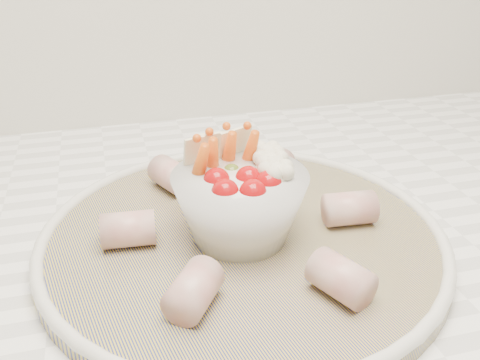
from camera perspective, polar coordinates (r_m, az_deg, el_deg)
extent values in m
cube|color=white|center=(0.62, 8.20, -3.91)|extent=(2.04, 0.62, 0.04)
cylinder|color=navy|center=(0.52, 0.28, -6.39)|extent=(0.45, 0.45, 0.01)
torus|color=silver|center=(0.52, 0.28, -5.70)|extent=(0.39, 0.39, 0.01)
sphere|color=#AD0B0E|center=(0.45, -1.59, -1.36)|extent=(0.02, 0.02, 0.02)
sphere|color=#AD0B0E|center=(0.45, 1.37, -1.41)|extent=(0.02, 0.02, 0.02)
sphere|color=#AD0B0E|center=(0.47, 3.06, -0.39)|extent=(0.02, 0.02, 0.02)
sphere|color=#AD0B0E|center=(0.47, -2.50, -0.10)|extent=(0.02, 0.02, 0.02)
sphere|color=#AD0B0E|center=(0.48, 0.91, 0.09)|extent=(0.02, 0.02, 0.02)
sphere|color=#506822|center=(0.49, -0.90, 0.72)|extent=(0.02, 0.02, 0.02)
cone|color=#E35A15|center=(0.49, -2.98, 2.05)|extent=(0.02, 0.03, 0.06)
cone|color=#E35A15|center=(0.51, -1.16, 2.72)|extent=(0.02, 0.04, 0.06)
cone|color=#E35A15|center=(0.51, 1.05, 2.78)|extent=(0.03, 0.04, 0.06)
cone|color=#E35A15|center=(0.48, -4.30, 1.26)|extent=(0.03, 0.04, 0.06)
sphere|color=#EDE6CD|center=(0.50, 3.26, 1.42)|extent=(0.03, 0.03, 0.03)
sphere|color=#EDE6CD|center=(0.48, 3.92, 0.31)|extent=(0.03, 0.03, 0.03)
sphere|color=#EDE6CD|center=(0.51, 2.91, 2.31)|extent=(0.03, 0.03, 0.03)
cube|color=#F2E9BC|center=(0.51, -2.73, 3.07)|extent=(0.04, 0.01, 0.04)
cube|color=#F2E9BC|center=(0.52, -0.64, 3.48)|extent=(0.04, 0.03, 0.04)
cube|color=#F2E9BC|center=(0.50, -4.07, 2.70)|extent=(0.04, 0.02, 0.04)
cylinder|color=#B95A54|center=(0.53, 11.60, -2.99)|extent=(0.05, 0.04, 0.03)
cylinder|color=#B95A54|center=(0.60, 3.88, 1.14)|extent=(0.05, 0.06, 0.03)
cylinder|color=#B95A54|center=(0.59, -7.29, 0.50)|extent=(0.05, 0.06, 0.03)
cylinder|color=#B95A54|center=(0.50, -11.82, -5.16)|extent=(0.05, 0.04, 0.03)
cylinder|color=#B95A54|center=(0.42, -4.97, -11.63)|extent=(0.05, 0.06, 0.03)
cylinder|color=#B95A54|center=(0.44, 10.70, -10.25)|extent=(0.05, 0.06, 0.03)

